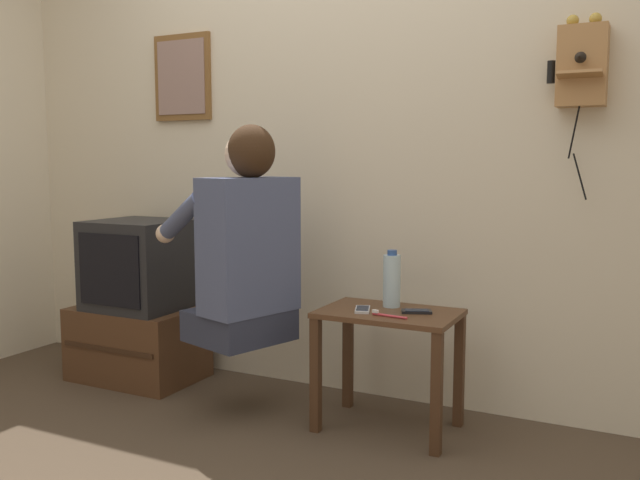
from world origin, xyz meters
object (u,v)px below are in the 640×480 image
(person, at_px, (245,244))
(wall_phone_antique, at_px, (582,65))
(framed_picture, at_px, (182,78))
(toothbrush, at_px, (387,315))
(cell_phone_spare, at_px, (417,311))
(water_bottle, at_px, (392,280))
(cell_phone_held, at_px, (363,309))
(television, at_px, (140,264))

(person, xyz_separation_m, wall_phone_antique, (1.32, 0.45, 0.74))
(framed_picture, distance_m, toothbrush, 1.79)
(cell_phone_spare, distance_m, water_bottle, 0.19)
(water_bottle, distance_m, toothbrush, 0.22)
(wall_phone_antique, distance_m, cell_phone_held, 1.33)
(television, height_order, wall_phone_antique, wall_phone_antique)
(television, relative_size, cell_phone_spare, 3.39)
(framed_picture, relative_size, cell_phone_held, 3.31)
(person, distance_m, cell_phone_spare, 0.80)
(person, xyz_separation_m, cell_phone_held, (0.52, 0.09, -0.26))
(framed_picture, height_order, cell_phone_spare, framed_picture)
(television, distance_m, toothbrush, 1.44)
(cell_phone_held, xyz_separation_m, water_bottle, (0.08, 0.13, 0.11))
(wall_phone_antique, distance_m, framed_picture, 2.02)
(water_bottle, bearing_deg, cell_phone_spare, -26.12)
(cell_phone_held, height_order, toothbrush, toothbrush)
(wall_phone_antique, distance_m, water_bottle, 1.16)
(toothbrush, bearing_deg, wall_phone_antique, -51.79)
(television, height_order, cell_phone_spare, television)
(television, relative_size, water_bottle, 1.88)
(water_bottle, bearing_deg, television, -178.71)
(wall_phone_antique, bearing_deg, cell_phone_held, -155.57)
(television, xyz_separation_m, cell_phone_spare, (1.51, -0.04, -0.09))
(water_bottle, bearing_deg, wall_phone_antique, 17.63)
(cell_phone_spare, xyz_separation_m, toothbrush, (-0.08, -0.12, 0.00))
(cell_phone_held, height_order, water_bottle, water_bottle)
(framed_picture, relative_size, water_bottle, 1.83)
(wall_phone_antique, distance_m, cell_phone_spare, 1.19)
(cell_phone_spare, bearing_deg, television, -114.37)
(water_bottle, height_order, toothbrush, water_bottle)
(water_bottle, xyz_separation_m, toothbrush, (0.05, -0.19, -0.11))
(toothbrush, bearing_deg, person, 99.03)
(framed_picture, height_order, toothbrush, framed_picture)
(television, bearing_deg, framed_picture, 77.45)
(person, distance_m, television, 0.81)
(framed_picture, bearing_deg, television, -102.55)
(television, height_order, framed_picture, framed_picture)
(person, distance_m, water_bottle, 0.66)
(cell_phone_held, bearing_deg, cell_phone_spare, -3.26)
(cell_phone_held, height_order, cell_phone_spare, same)
(toothbrush, bearing_deg, framed_picture, 77.41)
(cell_phone_spare, bearing_deg, person, -101.09)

